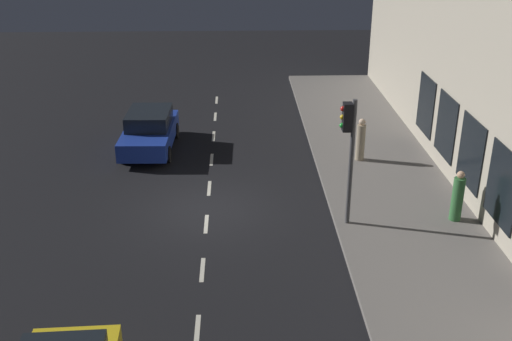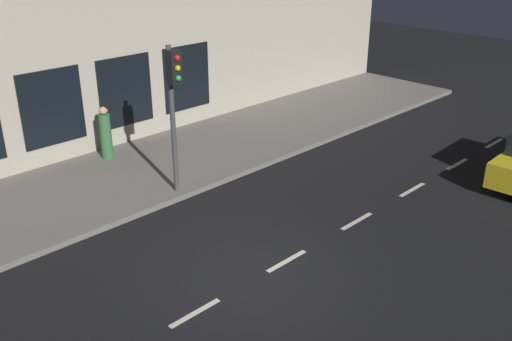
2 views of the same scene
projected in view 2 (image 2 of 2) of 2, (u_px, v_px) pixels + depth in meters
The scene contains 6 objects.
ground_plane at pixel (254, 279), 11.96m from camera, with size 60.00×60.00×0.00m, color black.
sidewalk at pixel (99, 186), 16.01m from camera, with size 4.50×32.00×0.15m.
building_facade at pixel (35, 27), 16.03m from camera, with size 0.65×32.00×8.36m.
lane_centre_line at pixel (287, 261), 12.61m from camera, with size 0.12×27.20×0.01m.
traffic_light at pixel (174, 94), 14.43m from camera, with size 0.48×0.32×3.95m.
pedestrian_1 at pixel (106, 135), 17.44m from camera, with size 0.48×0.48×1.64m.
Camera 2 is at (-7.17, 7.03, 6.90)m, focal length 40.03 mm.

